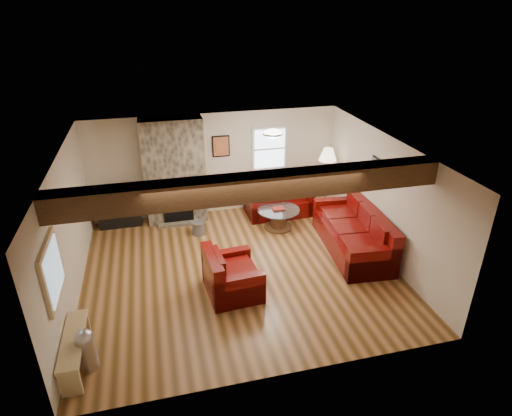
{
  "coord_description": "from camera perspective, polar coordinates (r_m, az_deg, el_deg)",
  "views": [
    {
      "loc": [
        -1.41,
        -6.98,
        4.84
      ],
      "look_at": [
        0.43,
        0.4,
        1.12
      ],
      "focal_mm": 30.0,
      "sensor_mm": 36.0,
      "label": 1
    }
  ],
  "objects": [
    {
      "name": "room",
      "position": [
        7.98,
        -2.32,
        -0.74
      ],
      "size": [
        8.0,
        8.0,
        8.0
      ],
      "color": "#583917",
      "rests_on": "ground"
    },
    {
      "name": "oak_beam",
      "position": [
        6.42,
        -0.17,
        2.83
      ],
      "size": [
        6.0,
        0.36,
        0.38
      ],
      "primitive_type": "cube",
      "color": "#311B0E",
      "rests_on": "room"
    },
    {
      "name": "chimney_breast",
      "position": [
        10.15,
        -10.81,
        4.65
      ],
      "size": [
        1.4,
        0.67,
        2.5
      ],
      "color": "#38342B",
      "rests_on": "floor"
    },
    {
      "name": "back_window",
      "position": [
        10.6,
        1.8,
        7.93
      ],
      "size": [
        0.9,
        0.08,
        1.1
      ],
      "primitive_type": null,
      "color": "silver",
      "rests_on": "room"
    },
    {
      "name": "hatch_window",
      "position": [
        6.63,
        -25.52,
        -7.6
      ],
      "size": [
        0.08,
        1.0,
        0.9
      ],
      "primitive_type": null,
      "color": "tan",
      "rests_on": "room"
    },
    {
      "name": "ceiling_dome",
      "position": [
        8.56,
        2.26,
        9.72
      ],
      "size": [
        0.4,
        0.4,
        0.18
      ],
      "primitive_type": null,
      "color": "white",
      "rests_on": "room"
    },
    {
      "name": "artwork_back",
      "position": [
        10.31,
        -4.69,
        8.2
      ],
      "size": [
        0.42,
        0.06,
        0.52
      ],
      "primitive_type": null,
      "color": "black",
      "rests_on": "room"
    },
    {
      "name": "artwork_right",
      "position": [
        9.04,
        15.96,
        5.0
      ],
      "size": [
        0.06,
        0.55,
        0.42
      ],
      "primitive_type": null,
      "color": "black",
      "rests_on": "room"
    },
    {
      "name": "sofa_three",
      "position": [
        9.25,
        12.74,
        -2.86
      ],
      "size": [
        1.23,
        2.51,
        0.94
      ],
      "primitive_type": null,
      "rotation": [
        0.0,
        0.0,
        -1.66
      ],
      "color": "#4E0705",
      "rests_on": "floor"
    },
    {
      "name": "loveseat",
      "position": [
        10.61,
        3.02,
        1.39
      ],
      "size": [
        1.61,
        0.95,
        0.85
      ],
      "primitive_type": null,
      "rotation": [
        0.0,
        0.0,
        0.02
      ],
      "color": "#4E0705",
      "rests_on": "floor"
    },
    {
      "name": "armchair_red",
      "position": [
        7.79,
        -3.15,
        -8.54
      ],
      "size": [
        1.0,
        1.12,
        0.85
      ],
      "primitive_type": null,
      "rotation": [
        0.0,
        0.0,
        1.65
      ],
      "color": "#4E0705",
      "rests_on": "floor"
    },
    {
      "name": "coffee_table",
      "position": [
        10.0,
        2.98,
        -1.4
      ],
      "size": [
        0.98,
        0.98,
        0.51
      ],
      "color": "#412415",
      "rests_on": "floor"
    },
    {
      "name": "tv_cabinet",
      "position": [
        10.61,
        -17.68,
        -1.02
      ],
      "size": [
        0.95,
        0.38,
        0.47
      ],
      "primitive_type": "cube",
      "color": "black",
      "rests_on": "floor"
    },
    {
      "name": "television",
      "position": [
        10.41,
        -18.04,
        1.34
      ],
      "size": [
        0.85,
        0.11,
        0.49
      ],
      "primitive_type": "imported",
      "color": "black",
      "rests_on": "tv_cabinet"
    },
    {
      "name": "floor_lamp",
      "position": [
        10.47,
        9.55,
        6.59
      ],
      "size": [
        0.43,
        0.43,
        1.66
      ],
      "color": "tan",
      "rests_on": "floor"
    },
    {
      "name": "pine_bench",
      "position": [
        7.06,
        -22.92,
        -17.15
      ],
      "size": [
        0.3,
        1.27,
        0.48
      ],
      "primitive_type": null,
      "color": "tan",
      "rests_on": "floor"
    },
    {
      "name": "pedal_bin",
      "position": [
        6.89,
        -21.66,
        -17.05
      ],
      "size": [
        0.27,
        0.27,
        0.68
      ],
      "primitive_type": null,
      "rotation": [
        0.0,
        0.0,
        -0.01
      ],
      "color": "#B0AFB5",
      "rests_on": "floor"
    },
    {
      "name": "coal_bucket",
      "position": [
        9.87,
        -7.67,
        -2.6
      ],
      "size": [
        0.32,
        0.32,
        0.31
      ],
      "primitive_type": null,
      "color": "slate",
      "rests_on": "floor"
    }
  ]
}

